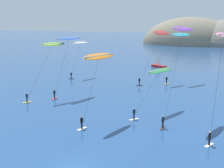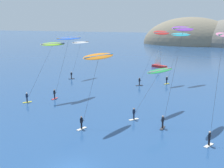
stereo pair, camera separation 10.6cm
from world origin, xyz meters
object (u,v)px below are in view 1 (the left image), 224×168
kitesurfer_pink (222,44)px  kitesurfer_red (159,37)px  kitesurfer_blue (68,42)px  kitesurfer_white (80,45)px  kitesurfer_lime (50,50)px  kitesurfer_green (158,74)px  sailboat_near (160,65)px  kitesurfer_orange (98,61)px  kitesurfer_purple (182,35)px  kitesurfer_cyan (180,38)px

kitesurfer_pink → kitesurfer_red: bearing=114.5°
kitesurfer_blue → kitesurfer_white: bearing=110.3°
kitesurfer_red → kitesurfer_lime: bearing=-127.3°
kitesurfer_pink → kitesurfer_green: (-8.41, 7.38, -5.23)m
sailboat_near → kitesurfer_orange: (1.26, -47.74, 7.64)m
kitesurfer_purple → kitesurfer_green: (-3.46, 2.75, -5.84)m
kitesurfer_orange → kitesurfer_cyan: size_ratio=0.85×
kitesurfer_red → kitesurfer_purple: 24.02m
kitesurfer_blue → kitesurfer_orange: 15.66m
sailboat_near → kitesurfer_pink: kitesurfer_pink is taller
kitesurfer_purple → kitesurfer_lime: kitesurfer_purple is taller
kitesurfer_blue → kitesurfer_lime: bearing=-118.4°
kitesurfer_blue → kitesurfer_cyan: size_ratio=0.98×
kitesurfer_orange → kitesurfer_red: bearing=85.1°
kitesurfer_green → kitesurfer_pink: bearing=-41.3°
sailboat_near → kitesurfer_white: (-15.35, -20.67, 7.05)m
kitesurfer_white → kitesurfer_orange: size_ratio=0.93×
kitesurfer_blue → kitesurfer_green: bearing=-12.3°
sailboat_near → kitesurfer_blue: bearing=-104.6°
kitesurfer_blue → kitesurfer_orange: bearing=-46.4°
kitesurfer_orange → kitesurfer_cyan: kitesurfer_cyan is taller
kitesurfer_white → kitesurfer_cyan: (23.02, 2.42, 2.12)m
kitesurfer_purple → kitesurfer_green: 7.33m
kitesurfer_purple → kitesurfer_red: bearing=108.3°
kitesurfer_lime → kitesurfer_pink: kitesurfer_pink is taller
kitesurfer_red → kitesurfer_green: size_ratio=1.24×
kitesurfer_orange → kitesurfer_pink: size_ratio=0.76×
kitesurfer_lime → kitesurfer_orange: 14.89m
kitesurfer_cyan → kitesurfer_orange: bearing=-102.3°
kitesurfer_orange → sailboat_near: bearing=91.5°
sailboat_near → kitesurfer_red: bearing=-79.9°
kitesurfer_orange → kitesurfer_green: bearing=49.7°
kitesurfer_purple → kitesurfer_green: size_ratio=1.38×
kitesurfer_white → kitesurfer_red: (18.96, 0.49, 2.35)m
kitesurfer_white → kitesurfer_blue: 16.94m
kitesurfer_blue → kitesurfer_green: size_ratio=1.15×
kitesurfer_lime → kitesurfer_white: bearing=102.3°
sailboat_near → kitesurfer_purple: bearing=-75.5°
sailboat_near → kitesurfer_green: size_ratio=0.62×
kitesurfer_red → kitesurfer_cyan: kitesurfer_red is taller
kitesurfer_blue → kitesurfer_green: 18.02m
sailboat_near → kitesurfer_purple: 45.68m
kitesurfer_purple → kitesurfer_orange: 11.46m
kitesurfer_pink → kitesurfer_cyan: 30.51m
kitesurfer_red → kitesurfer_blue: (-13.12, -16.27, -0.39)m
kitesurfer_white → kitesurfer_purple: size_ratio=0.68×
kitesurfer_red → kitesurfer_pink: kitesurfer_pink is taller
kitesurfer_pink → kitesurfer_green: 12.35m
sailboat_near → kitesurfer_green: bearing=-79.2°
kitesurfer_purple → kitesurfer_cyan: 24.98m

